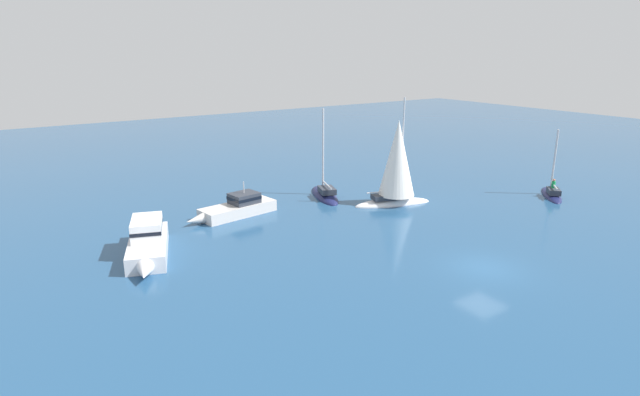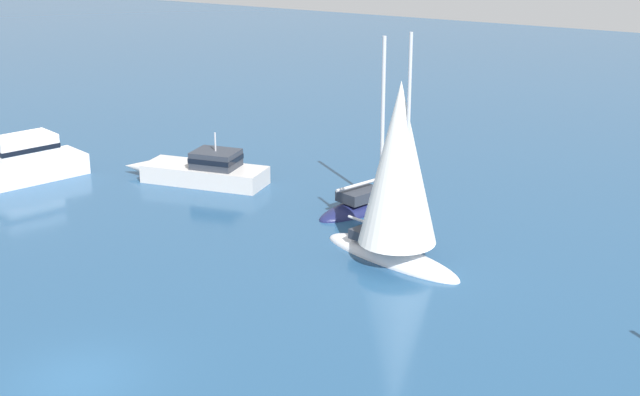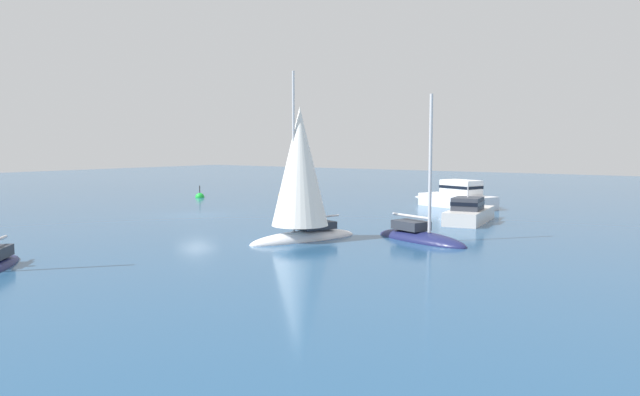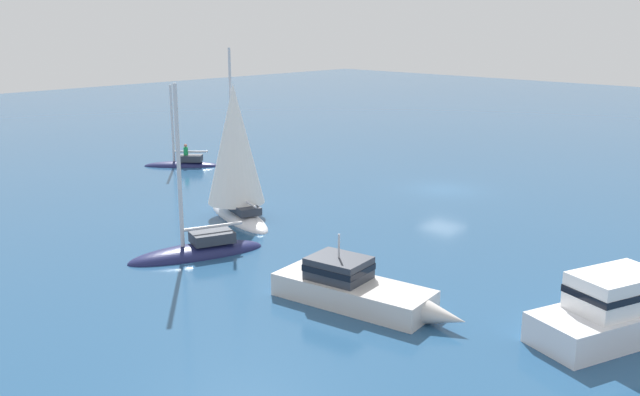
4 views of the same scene
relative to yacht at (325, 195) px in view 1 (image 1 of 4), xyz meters
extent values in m
plane|color=navy|center=(0.86, 18.30, -0.14)|extent=(160.00, 160.00, 0.00)
ellipsoid|color=#191E4C|center=(-0.02, -0.06, -0.14)|extent=(3.79, 6.49, 1.02)
cube|color=#2D333D|center=(0.23, 0.65, 0.61)|extent=(1.82, 2.19, 0.48)
cylinder|color=silver|center=(-0.23, -0.64, 3.98)|extent=(0.18, 0.18, 7.23)
cylinder|color=silver|center=(0.24, 0.68, 1.10)|extent=(1.07, 2.70, 0.14)
ellipsoid|color=#191E4C|center=(-17.04, 11.16, -0.14)|extent=(4.95, 4.79, 0.72)
cube|color=#2D333D|center=(-16.56, 11.61, 0.45)|extent=(1.87, 1.84, 0.47)
cylinder|color=silver|center=(-17.44, 10.78, 2.97)|extent=(0.18, 0.18, 5.52)
cylinder|color=silver|center=(-16.54, 11.63, 0.93)|extent=(1.89, 1.80, 0.14)
cylinder|color=#19994C|center=(-16.79, 11.38, 0.74)|extent=(0.32, 0.32, 1.04)
sphere|color=#B1725B|center=(-16.79, 11.38, 1.38)|extent=(0.24, 0.24, 0.24)
cube|color=silver|center=(8.78, 0.62, 0.29)|extent=(6.36, 3.05, 0.88)
cone|color=silver|center=(12.50, 1.19, 0.29)|extent=(1.64, 1.10, 0.88)
cube|color=#2D333D|center=(8.15, 0.52, 1.15)|extent=(2.38, 2.02, 0.83)
cube|color=black|center=(8.15, 0.52, 1.19)|extent=(2.42, 2.07, 0.24)
cylinder|color=silver|center=(8.15, 0.52, 2.02)|extent=(0.08, 0.08, 0.92)
ellipsoid|color=white|center=(-3.41, 5.21, -0.14)|extent=(6.94, 3.64, 1.02)
cube|color=#2D333D|center=(-2.64, 4.96, 0.56)|extent=(2.28, 1.73, 0.40)
cylinder|color=silver|center=(-4.05, 5.42, 4.59)|extent=(0.13, 0.13, 8.45)
cylinder|color=silver|center=(-2.60, 4.95, 1.01)|extent=(2.93, 1.03, 0.11)
cone|color=white|center=(-3.67, 5.30, 3.83)|extent=(3.82, 3.82, 6.34)
cube|color=white|center=(17.04, 4.87, 0.38)|extent=(4.35, 7.01, 1.05)
cone|color=white|center=(18.37, 8.73, 0.38)|extent=(1.53, 1.91, 1.05)
cube|color=white|center=(16.91, 4.51, 1.52)|extent=(2.73, 3.45, 1.23)
cube|color=black|center=(16.91, 4.51, 1.58)|extent=(2.78, 3.50, 0.24)
camera|label=1|loc=(25.12, 36.62, 12.57)|focal=29.02mm
camera|label=2|loc=(-17.04, 36.06, 13.67)|focal=51.72mm
camera|label=3|loc=(-28.32, -13.57, 4.94)|focal=32.71mm
camera|label=4|loc=(24.82, -17.81, 10.17)|focal=39.26mm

